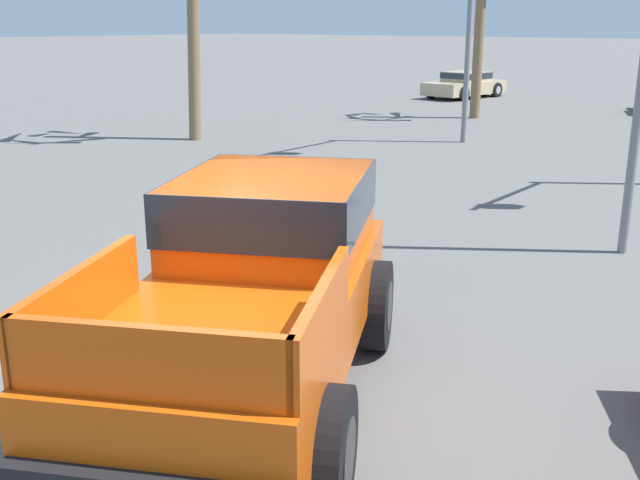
# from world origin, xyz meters

# --- Properties ---
(ground_plane) EXTENTS (320.00, 320.00, 0.00)m
(ground_plane) POSITION_xyz_m (0.00, 0.00, 0.00)
(ground_plane) COLOR #5B5956
(orange_pickup_truck) EXTENTS (3.90, 5.17, 1.95)m
(orange_pickup_truck) POSITION_xyz_m (0.27, -0.01, 1.11)
(orange_pickup_truck) COLOR #CC4C0C
(orange_pickup_truck) RESTS_ON ground_plane
(parked_car_tan) EXTENTS (2.35, 4.42, 1.17)m
(parked_car_tan) POSITION_xyz_m (-11.82, 26.77, 0.60)
(parked_car_tan) COLOR tan
(parked_car_tan) RESTS_ON ground_plane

